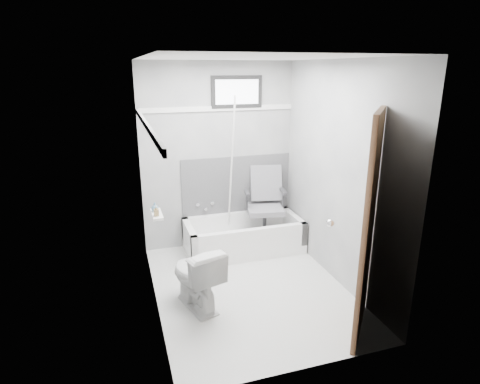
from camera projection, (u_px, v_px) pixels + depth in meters
name	position (u px, v px, depth m)	size (l,w,h in m)	color
floor	(250.00, 288.00, 4.39)	(2.60, 2.60, 0.00)	white
ceiling	(251.00, 58.00, 3.68)	(2.60, 2.60, 0.00)	silver
wall_back	(218.00, 157.00, 5.22)	(2.00, 0.02, 2.40)	gray
wall_front	(309.00, 231.00, 2.85)	(2.00, 0.02, 2.40)	gray
wall_left	(149.00, 192.00, 3.75)	(0.02, 2.60, 2.40)	gray
wall_right	(338.00, 175.00, 4.32)	(0.02, 2.60, 2.40)	gray
bathtub	(243.00, 235.00, 5.24)	(1.50, 0.70, 0.42)	white
office_chair	(265.00, 204.00, 5.27)	(0.55, 0.55, 0.95)	slate
toilet	(196.00, 277.00, 3.97)	(0.38, 0.67, 0.66)	silver
door	(417.00, 239.00, 3.21)	(0.78, 0.78, 2.00)	brown
window	(237.00, 92.00, 5.04)	(0.66, 0.04, 0.40)	black
backerboard	(237.00, 185.00, 5.40)	(1.50, 0.02, 0.78)	#4C4C4F
trim_back	(218.00, 109.00, 5.03)	(2.00, 0.02, 0.06)	white
trim_left	(146.00, 125.00, 3.57)	(0.02, 2.60, 0.06)	white
pole	(231.00, 172.00, 5.08)	(0.02, 0.02, 1.95)	silver
shelf	(157.00, 214.00, 4.03)	(0.10, 0.32, 0.03)	white
soap_bottle_a	(156.00, 211.00, 3.94)	(0.05, 0.05, 0.10)	olive
soap_bottle_b	(155.00, 207.00, 4.07)	(0.07, 0.07, 0.10)	slate
faucet	(205.00, 206.00, 5.33)	(0.26, 0.10, 0.16)	silver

